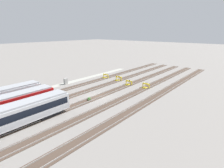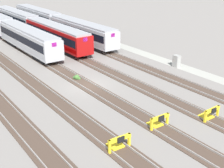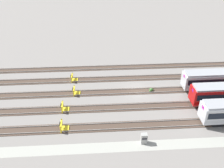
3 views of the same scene
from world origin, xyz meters
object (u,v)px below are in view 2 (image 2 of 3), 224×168
(subway_car_front_row_leftmost, at_px, (82,31))
(subway_car_back_row_centre, at_px, (56,35))
(subway_car_front_row_left_inner, at_px, (28,39))
(bumper_stop_far_inner_track, at_px, (118,143))
(weed_clump, at_px, (77,78))
(electrical_cabinet, at_px, (176,61))
(bumper_stop_near_inner_track, at_px, (209,114))
(subway_car_front_row_right_inner, at_px, (16,18))
(bumper_stop_middle_track, at_px, (158,121))
(subway_car_front_row_rightmost, at_px, (38,16))

(subway_car_front_row_leftmost, relative_size, subway_car_back_row_centre, 1.00)
(subway_car_back_row_centre, bearing_deg, subway_car_front_row_leftmost, -90.00)
(subway_car_front_row_left_inner, bearing_deg, bumper_stop_far_inner_track, 170.69)
(subway_car_back_row_centre, distance_m, weed_clump, 15.67)
(subway_car_back_row_centre, bearing_deg, electrical_cabinet, -155.29)
(bumper_stop_near_inner_track, distance_m, bumper_stop_far_inner_track, 9.64)
(weed_clump, bearing_deg, subway_car_front_row_right_inner, -8.13)
(bumper_stop_middle_track, bearing_deg, subway_car_front_row_left_inner, -0.10)
(subway_car_front_row_rightmost, bearing_deg, bumper_stop_far_inner_track, 163.37)
(subway_car_front_row_leftmost, relative_size, bumper_stop_middle_track, 9.00)
(subway_car_front_row_rightmost, distance_m, bumper_stop_middle_track, 48.67)
(bumper_stop_middle_track, bearing_deg, bumper_stop_far_inner_track, 98.04)
(subway_car_front_row_right_inner, height_order, weed_clump, subway_car_front_row_right_inner)
(subway_car_back_row_centre, relative_size, bumper_stop_far_inner_track, 8.98)
(subway_car_front_row_leftmost, distance_m, subway_car_front_row_right_inner, 19.42)
(bumper_stop_middle_track, distance_m, weed_clump, 14.08)
(weed_clump, bearing_deg, subway_car_front_row_leftmost, -32.69)
(subway_car_back_row_centre, bearing_deg, weed_clump, 162.21)
(bumper_stop_near_inner_track, bearing_deg, subway_car_front_row_rightmost, -5.62)
(subway_car_front_row_leftmost, distance_m, bumper_stop_middle_track, 30.47)
(subway_car_front_row_leftmost, distance_m, electrical_cabinet, 18.92)
(subway_car_front_row_left_inner, relative_size, bumper_stop_near_inner_track, 8.98)
(subway_car_back_row_centre, relative_size, weed_clump, 19.59)
(bumper_stop_middle_track, relative_size, weed_clump, 2.18)
(subway_car_front_row_rightmost, xyz_separation_m, bumper_stop_near_inner_track, (-49.35, 4.86, -1.53))
(subway_car_front_row_right_inner, relative_size, electrical_cabinet, 11.28)
(subway_car_front_row_right_inner, height_order, subway_car_front_row_rightmost, same)
(subway_car_front_row_rightmost, height_order, subway_car_back_row_centre, same)
(subway_car_front_row_left_inner, distance_m, electrical_cabinet, 22.79)
(weed_clump, bearing_deg, subway_car_front_row_rightmost, -15.96)
(subway_car_front_row_rightmost, relative_size, electrical_cabinet, 11.26)
(bumper_stop_far_inner_track, bearing_deg, subway_car_front_row_rightmost, -16.63)
(subway_car_front_row_right_inner, distance_m, bumper_stop_far_inner_track, 49.39)
(subway_car_front_row_rightmost, relative_size, bumper_stop_far_inner_track, 8.98)
(subway_car_front_row_right_inner, relative_size, weed_clump, 19.62)
(bumper_stop_near_inner_track, relative_size, bumper_stop_far_inner_track, 1.00)
(subway_car_front_row_left_inner, relative_size, subway_car_front_row_right_inner, 1.00)
(subway_car_front_row_leftmost, distance_m, weed_clump, 17.70)
(bumper_stop_middle_track, bearing_deg, bumper_stop_near_inner_track, -109.28)
(bumper_stop_middle_track, relative_size, bumper_stop_far_inner_track, 1.00)
(bumper_stop_near_inner_track, bearing_deg, subway_car_front_row_left_inner, 8.81)
(subway_car_front_row_right_inner, xyz_separation_m, electrical_cabinet, (-37.34, -8.46, -1.24))
(weed_clump, bearing_deg, bumper_stop_far_inner_track, 161.87)
(subway_car_front_row_left_inner, height_order, bumper_stop_far_inner_track, subway_car_front_row_left_inner)
(subway_car_front_row_left_inner, height_order, bumper_stop_middle_track, subway_car_front_row_left_inner)
(subway_car_front_row_right_inner, height_order, bumper_stop_near_inner_track, subway_car_front_row_right_inner)
(subway_car_front_row_leftmost, bearing_deg, subway_car_back_row_centre, 90.00)
(subway_car_front_row_rightmost, xyz_separation_m, bumper_stop_middle_track, (-47.68, 9.65, -1.53))
(subway_car_front_row_right_inner, height_order, subway_car_back_row_centre, same)
(subway_car_front_row_leftmost, relative_size, subway_car_front_row_right_inner, 1.00)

